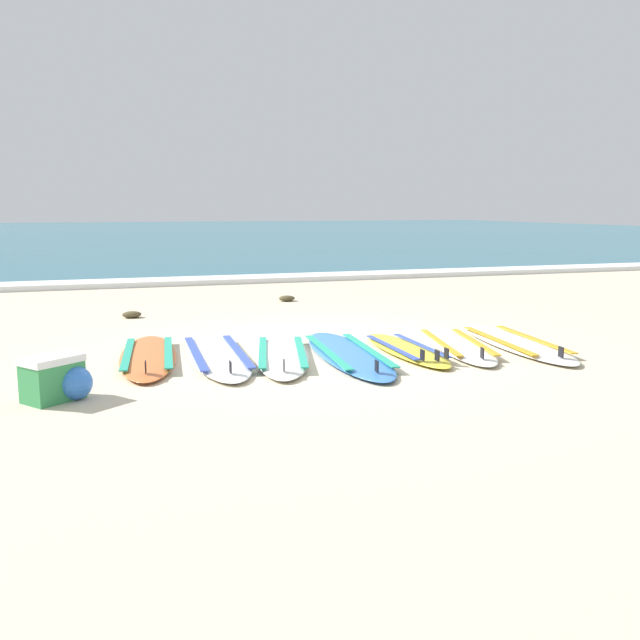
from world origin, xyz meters
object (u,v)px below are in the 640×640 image
surfboard_1 (217,355)px  surfboard_2 (282,355)px  surfboard_0 (148,356)px  surfboard_5 (457,345)px  surfboard_6 (515,343)px  surfboard_4 (406,349)px  cooler_box (52,378)px  surfboard_3 (348,354)px  beach_ball (75,383)px

surfboard_1 → surfboard_2: same height
surfboard_0 → surfboard_5: size_ratio=1.04×
surfboard_5 → surfboard_6: same height
surfboard_4 → surfboard_6: size_ratio=0.78×
surfboard_2 → cooler_box: cooler_box is taller
surfboard_4 → surfboard_6: same height
surfboard_6 → surfboard_4: bearing=178.4°
surfboard_2 → surfboard_6: (2.76, -0.19, -0.00)m
surfboard_2 → cooler_box: size_ratio=4.22×
surfboard_3 → surfboard_6: (2.07, -0.03, 0.00)m
surfboard_2 → surfboard_3: 0.71m
surfboard_0 → surfboard_4: 2.80m
surfboard_5 → surfboard_6: bearing=-6.7°
beach_ball → surfboard_5: bearing=12.4°
surfboard_0 → surfboard_6: size_ratio=0.94×
surfboard_4 → surfboard_6: bearing=-1.6°
surfboard_6 → surfboard_2: bearing=176.0°
surfboard_4 → surfboard_5: same height
surfboard_1 → surfboard_4: 2.07m
surfboard_0 → cooler_box: size_ratio=4.29×
surfboard_3 → surfboard_6: size_ratio=1.03×
surfboard_2 → surfboard_4: size_ratio=1.19×
surfboard_0 → beach_ball: 1.56m
surfboard_0 → surfboard_5: 3.44m
surfboard_5 → surfboard_4: bearing=-176.2°
surfboard_1 → surfboard_2: size_ratio=1.07×
surfboard_0 → surfboard_2: 1.42m
cooler_box → surfboard_0: bearing=57.6°
surfboard_3 → surfboard_4: bearing=0.5°
surfboard_1 → surfboard_6: 3.45m
surfboard_0 → surfboard_2: (1.36, -0.38, 0.00)m
surfboard_5 → surfboard_1: bearing=173.5°
cooler_box → beach_ball: (0.18, -0.02, -0.05)m
surfboard_2 → surfboard_3: (0.69, -0.16, -0.00)m
surfboard_4 → surfboard_1: bearing=170.2°
surfboard_1 → surfboard_2: bearing=-16.5°
surfboard_0 → beach_ball: size_ratio=8.32×
surfboard_2 → surfboard_5: bearing=-3.1°
surfboard_0 → surfboard_3: bearing=-14.7°
surfboard_1 → surfboard_5: same height
surfboard_0 → surfboard_6: 4.16m
surfboard_0 → surfboard_1: bearing=-14.6°
surfboard_6 → surfboard_3: bearing=179.1°
surfboard_3 → cooler_box: 3.04m
surfboard_5 → beach_ball: bearing=-167.6°
beach_ball → cooler_box: bearing=172.0°
surfboard_6 → surfboard_1: bearing=173.5°
surfboard_6 → surfboard_5: bearing=173.3°
surfboard_0 → cooler_box: cooler_box is taller
surfboard_3 → beach_ball: 2.87m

